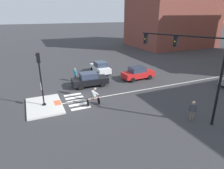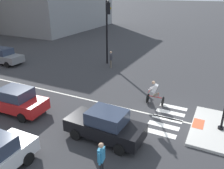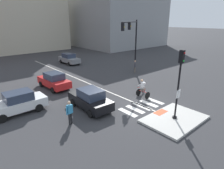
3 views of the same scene
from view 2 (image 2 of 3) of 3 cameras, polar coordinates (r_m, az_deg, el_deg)
The scene contains 16 objects.
ground_plane at distance 14.52m, azimuth 13.87°, elevation -8.31°, with size 300.00×300.00×0.00m, color #333335.
traffic_island at distance 14.32m, azimuth 25.20°, elevation -10.13°, with size 4.40×3.05×0.15m, color beige.
tactile_pad_front at distance 14.28m, azimuth 20.54°, elevation -9.04°, with size 1.10×0.60×0.01m, color #DB5B38.
crosswalk_stripe_a at distance 13.15m, azimuth 11.67°, elevation -11.64°, with size 0.44×1.80×0.01m, color silver.
crosswalk_stripe_b at distance 13.84m, azimuth 12.62°, elevation -9.84°, with size 0.44×1.80×0.01m, color silver.
crosswalk_stripe_c at distance 14.54m, azimuth 13.46°, elevation -8.21°, with size 0.44×1.80×0.01m, color silver.
crosswalk_stripe_d at distance 15.26m, azimuth 14.22°, elevation -6.73°, with size 0.44×1.80×0.01m, color silver.
crosswalk_stripe_e at distance 15.98m, azimuth 14.91°, elevation -5.38°, with size 0.44×1.80×0.01m, color silver.
lane_centre_line at distance 18.93m, azimuth -16.83°, elevation -1.07°, with size 0.14×28.00×0.01m, color silver.
traffic_light_mast at distance 21.46m, azimuth -1.20°, elevation 15.70°, with size 5.69×3.20×6.69m.
car_red_westbound_far at distance 15.74m, azimuth -22.79°, elevation -3.64°, with size 2.01×4.18×1.64m.
car_black_westbound_near at distance 12.06m, azimuth -1.67°, elevation -9.97°, with size 1.94×4.15×1.64m.
car_grey_eastbound_distant at distance 26.58m, azimuth -25.23°, elevation 6.34°, with size 1.90×4.13×1.64m.
cyclist at distance 15.72m, azimuth 10.52°, elevation -1.93°, with size 0.66×1.09×1.68m.
pedestrian_at_curb_left at distance 9.83m, azimuth -2.65°, elevation -17.48°, with size 0.54×0.28×1.67m.
pedestrian_waiting_far_side at distance 22.81m, azimuth -0.27°, elevation 6.56°, with size 0.44×0.40×1.67m.
Camera 2 is at (-12.34, -2.28, 7.32)m, focal length 37.02 mm.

